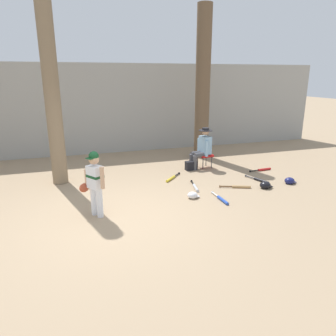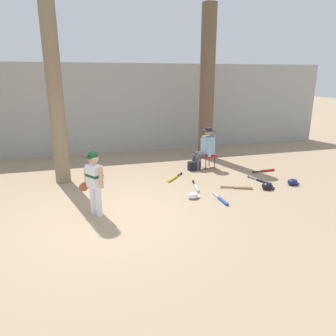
{
  "view_description": "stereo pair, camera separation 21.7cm",
  "coord_description": "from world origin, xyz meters",
  "px_view_note": "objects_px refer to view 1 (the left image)",
  "views": [
    {
      "loc": [
        -0.68,
        -5.61,
        2.66
      ],
      "look_at": [
        1.3,
        0.53,
        0.75
      ],
      "focal_mm": 33.57,
      "sensor_mm": 36.0,
      "label": 1
    },
    {
      "loc": [
        -0.48,
        -5.67,
        2.66
      ],
      "look_at": [
        1.3,
        0.53,
        0.75
      ],
      "focal_mm": 33.57,
      "sensor_mm": 36.0,
      "label": 2
    }
  ],
  "objects_px": {
    "seated_spectator": "(202,147)",
    "bat_wood_tan": "(239,187)",
    "folding_stool": "(205,156)",
    "bat_black_composite": "(259,180)",
    "bat_aluminum_silver": "(195,187)",
    "batting_helmet_black": "(265,185)",
    "bat_yellow_trainer": "(172,178)",
    "young_ballplayer": "(94,180)",
    "batting_helmet_navy": "(290,181)",
    "bat_red_barrel": "(263,170)",
    "bat_blue_youth": "(222,199)",
    "handbag_beside_stool": "(191,166)",
    "batting_helmet_white": "(193,195)",
    "tree_behind_spectator": "(202,92)",
    "tree_near_player": "(51,81)"
  },
  "relations": [
    {
      "from": "bat_wood_tan",
      "to": "bat_black_composite",
      "type": "distance_m",
      "value": 0.83
    },
    {
      "from": "seated_spectator",
      "to": "bat_wood_tan",
      "type": "height_order",
      "value": "seated_spectator"
    },
    {
      "from": "tree_behind_spectator",
      "to": "folding_stool",
      "type": "relative_size",
      "value": 10.84
    },
    {
      "from": "young_ballplayer",
      "to": "folding_stool",
      "type": "xyz_separation_m",
      "value": [
        3.42,
        2.45,
        -0.38
      ]
    },
    {
      "from": "tree_behind_spectator",
      "to": "handbag_beside_stool",
      "type": "bearing_deg",
      "value": -122.98
    },
    {
      "from": "folding_stool",
      "to": "handbag_beside_stool",
      "type": "relative_size",
      "value": 1.33
    },
    {
      "from": "folding_stool",
      "to": "bat_black_composite",
      "type": "height_order",
      "value": "folding_stool"
    },
    {
      "from": "bat_yellow_trainer",
      "to": "batting_helmet_black",
      "type": "xyz_separation_m",
      "value": [
        1.97,
        -1.36,
        0.05
      ]
    },
    {
      "from": "young_ballplayer",
      "to": "bat_yellow_trainer",
      "type": "xyz_separation_m",
      "value": [
        2.12,
        1.68,
        -0.71
      ]
    },
    {
      "from": "folding_stool",
      "to": "bat_red_barrel",
      "type": "height_order",
      "value": "folding_stool"
    },
    {
      "from": "tree_behind_spectator",
      "to": "batting_helmet_black",
      "type": "relative_size",
      "value": 15.34
    },
    {
      "from": "tree_behind_spectator",
      "to": "handbag_beside_stool",
      "type": "relative_size",
      "value": 14.43
    },
    {
      "from": "young_ballplayer",
      "to": "batting_helmet_black",
      "type": "bearing_deg",
      "value": 4.6
    },
    {
      "from": "batting_helmet_white",
      "to": "batting_helmet_black",
      "type": "distance_m",
      "value": 1.94
    },
    {
      "from": "tree_behind_spectator",
      "to": "handbag_beside_stool",
      "type": "height_order",
      "value": "tree_behind_spectator"
    },
    {
      "from": "handbag_beside_stool",
      "to": "bat_blue_youth",
      "type": "bearing_deg",
      "value": -95.8
    },
    {
      "from": "bat_wood_tan",
      "to": "batting_helmet_white",
      "type": "height_order",
      "value": "batting_helmet_white"
    },
    {
      "from": "bat_black_composite",
      "to": "bat_aluminum_silver",
      "type": "relative_size",
      "value": 0.99
    },
    {
      "from": "tree_near_player",
      "to": "bat_yellow_trainer",
      "type": "height_order",
      "value": "tree_near_player"
    },
    {
      "from": "bat_red_barrel",
      "to": "bat_black_composite",
      "type": "relative_size",
      "value": 0.99
    },
    {
      "from": "bat_black_composite",
      "to": "bat_blue_youth",
      "type": "height_order",
      "value": "same"
    },
    {
      "from": "batting_helmet_navy",
      "to": "seated_spectator",
      "type": "bearing_deg",
      "value": 127.92
    },
    {
      "from": "bat_black_composite",
      "to": "batting_helmet_black",
      "type": "height_order",
      "value": "batting_helmet_black"
    },
    {
      "from": "bat_aluminum_silver",
      "to": "batting_helmet_navy",
      "type": "height_order",
      "value": "batting_helmet_navy"
    },
    {
      "from": "folding_stool",
      "to": "handbag_beside_stool",
      "type": "height_order",
      "value": "folding_stool"
    },
    {
      "from": "tree_near_player",
      "to": "bat_red_barrel",
      "type": "relative_size",
      "value": 7.91
    },
    {
      "from": "handbag_beside_stool",
      "to": "bat_aluminum_silver",
      "type": "xyz_separation_m",
      "value": [
        -0.49,
        -1.48,
        -0.1
      ]
    },
    {
      "from": "handbag_beside_stool",
      "to": "batting_helmet_white",
      "type": "relative_size",
      "value": 1.23
    },
    {
      "from": "tree_near_player",
      "to": "folding_stool",
      "type": "bearing_deg",
      "value": 1.91
    },
    {
      "from": "young_ballplayer",
      "to": "bat_red_barrel",
      "type": "height_order",
      "value": "young_ballplayer"
    },
    {
      "from": "tree_behind_spectator",
      "to": "bat_blue_youth",
      "type": "distance_m",
      "value": 4.49
    },
    {
      "from": "batting_helmet_black",
      "to": "bat_black_composite",
      "type": "bearing_deg",
      "value": 71.36
    },
    {
      "from": "young_ballplayer",
      "to": "batting_helmet_navy",
      "type": "bearing_deg",
      "value": 5.07
    },
    {
      "from": "batting_helmet_navy",
      "to": "batting_helmet_white",
      "type": "bearing_deg",
      "value": -176.66
    },
    {
      "from": "tree_near_player",
      "to": "batting_helmet_navy",
      "type": "distance_m",
      "value": 6.38
    },
    {
      "from": "young_ballplayer",
      "to": "seated_spectator",
      "type": "relative_size",
      "value": 1.09
    },
    {
      "from": "tree_behind_spectator",
      "to": "bat_aluminum_silver",
      "type": "height_order",
      "value": "tree_behind_spectator"
    },
    {
      "from": "handbag_beside_stool",
      "to": "bat_yellow_trainer",
      "type": "height_order",
      "value": "handbag_beside_stool"
    },
    {
      "from": "seated_spectator",
      "to": "batting_helmet_white",
      "type": "bearing_deg",
      "value": -118.45
    },
    {
      "from": "bat_wood_tan",
      "to": "bat_aluminum_silver",
      "type": "height_order",
      "value": "same"
    },
    {
      "from": "batting_helmet_white",
      "to": "handbag_beside_stool",
      "type": "bearing_deg",
      "value": 68.86
    },
    {
      "from": "bat_blue_youth",
      "to": "tree_behind_spectator",
      "type": "bearing_deg",
      "value": 73.08
    },
    {
      "from": "tree_near_player",
      "to": "tree_behind_spectator",
      "type": "relative_size",
      "value": 1.16
    },
    {
      "from": "bat_blue_youth",
      "to": "batting_helmet_white",
      "type": "distance_m",
      "value": 0.65
    },
    {
      "from": "batting_helmet_black",
      "to": "bat_aluminum_silver",
      "type": "bearing_deg",
      "value": 162.31
    },
    {
      "from": "tree_behind_spectator",
      "to": "bat_yellow_trainer",
      "type": "xyz_separation_m",
      "value": [
        -1.73,
        -2.06,
        -2.1
      ]
    },
    {
      "from": "bat_red_barrel",
      "to": "bat_blue_youth",
      "type": "relative_size",
      "value": 0.97
    },
    {
      "from": "batting_helmet_white",
      "to": "bat_wood_tan",
      "type": "bearing_deg",
      "value": 11.35
    },
    {
      "from": "bat_red_barrel",
      "to": "batting_helmet_navy",
      "type": "relative_size",
      "value": 2.4
    },
    {
      "from": "batting_helmet_black",
      "to": "bat_wood_tan",
      "type": "bearing_deg",
      "value": 160.73
    }
  ]
}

